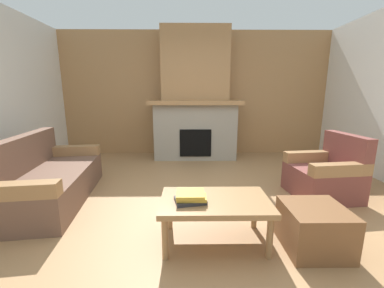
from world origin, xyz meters
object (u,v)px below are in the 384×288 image
(armchair, at_px, (325,175))
(coffee_table, at_px, (215,205))
(fireplace, at_px, (195,103))
(ottoman, at_px, (314,228))
(couch, at_px, (47,180))

(armchair, distance_m, coffee_table, 1.91)
(fireplace, distance_m, ottoman, 3.54)
(armchair, xyz_separation_m, ottoman, (-0.73, -1.14, -0.09))
(ottoman, bearing_deg, couch, 160.85)
(coffee_table, xyz_separation_m, ottoman, (0.88, -0.11, -0.18))
(fireplace, bearing_deg, armchair, -51.00)
(couch, bearing_deg, fireplace, 48.65)
(armchair, height_order, coffee_table, armchair)
(armchair, bearing_deg, fireplace, 129.00)
(couch, relative_size, armchair, 2.23)
(ottoman, bearing_deg, coffee_table, 172.85)
(couch, xyz_separation_m, coffee_table, (2.07, -0.92, 0.09))
(fireplace, height_order, couch, fireplace)
(fireplace, bearing_deg, couch, -131.35)
(armchair, xyz_separation_m, coffee_table, (-1.61, -1.03, 0.08))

